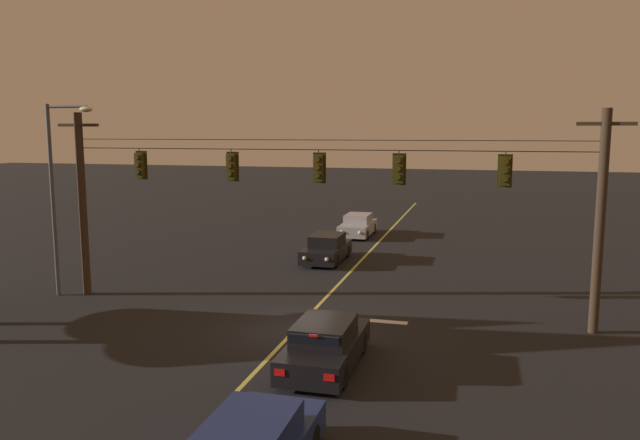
% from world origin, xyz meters
% --- Properties ---
extents(ground_plane, '(180.00, 180.00, 0.00)m').
position_xyz_m(ground_plane, '(0.00, 0.00, 0.00)').
color(ground_plane, black).
extents(lane_centre_stripe, '(0.14, 60.00, 0.01)m').
position_xyz_m(lane_centre_stripe, '(0.00, 8.48, 0.00)').
color(lane_centre_stripe, '#D1C64C').
rests_on(lane_centre_stripe, ground).
extents(stop_bar_paint, '(3.40, 0.36, 0.01)m').
position_xyz_m(stop_bar_paint, '(1.90, 1.88, 0.00)').
color(stop_bar_paint, silver).
rests_on(stop_bar_paint, ground).
extents(signal_span_assembly, '(21.22, 0.32, 7.41)m').
position_xyz_m(signal_span_assembly, '(0.00, 2.48, 3.86)').
color(signal_span_assembly, '#38281C').
rests_on(signal_span_assembly, ground).
extents(traffic_light_leftmost, '(0.48, 0.41, 1.22)m').
position_xyz_m(traffic_light_leftmost, '(-7.03, 2.46, 5.35)').
color(traffic_light_leftmost, black).
extents(traffic_light_left_inner, '(0.48, 0.41, 1.22)m').
position_xyz_m(traffic_light_left_inner, '(-3.18, 2.46, 5.35)').
color(traffic_light_left_inner, black).
extents(traffic_light_centre, '(0.48, 0.41, 1.22)m').
position_xyz_m(traffic_light_centre, '(0.21, 2.46, 5.35)').
color(traffic_light_centre, black).
extents(traffic_light_right_inner, '(0.48, 0.41, 1.22)m').
position_xyz_m(traffic_light_right_inner, '(3.11, 2.46, 5.35)').
color(traffic_light_right_inner, black).
extents(traffic_light_rightmost, '(0.48, 0.41, 1.22)m').
position_xyz_m(traffic_light_rightmost, '(6.67, 2.46, 5.35)').
color(traffic_light_rightmost, black).
extents(car_waiting_near_lane, '(1.80, 4.33, 1.39)m').
position_xyz_m(car_waiting_near_lane, '(1.80, -2.76, 0.65)').
color(car_waiting_near_lane, black).
rests_on(car_waiting_near_lane, ground).
extents(car_oncoming_lead, '(1.80, 4.42, 1.39)m').
position_xyz_m(car_oncoming_lead, '(-1.70, 11.24, 0.65)').
color(car_oncoming_lead, black).
rests_on(car_oncoming_lead, ground).
extents(car_oncoming_trailing, '(1.80, 4.42, 1.39)m').
position_xyz_m(car_oncoming_trailing, '(-1.67, 19.29, 0.65)').
color(car_oncoming_trailing, '#A5A5AD').
rests_on(car_oncoming_trailing, ground).
extents(street_lamp_corner, '(2.11, 0.30, 7.73)m').
position_xyz_m(street_lamp_corner, '(-10.40, 1.99, 4.66)').
color(street_lamp_corner, '#4C4F54').
rests_on(street_lamp_corner, ground).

